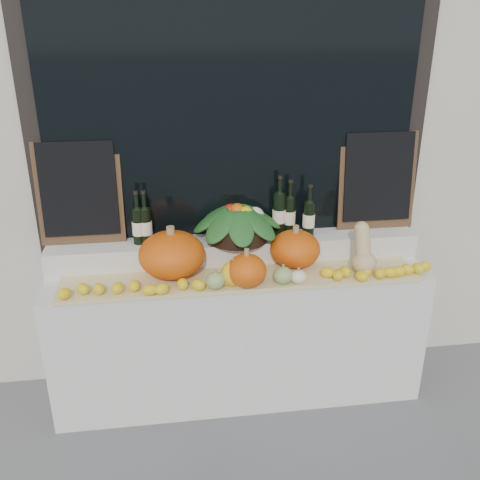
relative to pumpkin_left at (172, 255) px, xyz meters
name	(u,v)px	position (x,y,z in m)	size (l,w,h in m)	color
storefront_facade	(223,27)	(0.40, 0.77, 1.21)	(7.00, 0.94, 4.50)	beige
display_sill	(238,332)	(0.40, 0.05, -0.60)	(2.30, 0.55, 0.88)	silver
rear_tier	(235,249)	(0.40, 0.20, -0.08)	(2.30, 0.25, 0.16)	silver
straw_bedding	(241,279)	(0.40, -0.08, -0.15)	(2.10, 0.32, 0.03)	tan
pumpkin_left	(172,255)	(0.00, 0.00, 0.00)	(0.39, 0.39, 0.27)	#DC540B
pumpkin_right	(295,249)	(0.74, 0.03, -0.02)	(0.31, 0.31, 0.22)	#DC540B
pumpkin_center	(247,271)	(0.41, -0.18, -0.04)	(0.23, 0.23, 0.19)	#DC540B
butternut_squash	(363,252)	(1.13, -0.10, -0.01)	(0.15, 0.21, 0.29)	tan
decorative_gourds	(248,276)	(0.42, -0.18, -0.08)	(0.58, 0.15, 0.17)	#2E671F
lemon_heap	(244,281)	(0.40, -0.19, -0.10)	(2.20, 0.16, 0.06)	yellow
produce_bowl	(237,221)	(0.41, 0.18, 0.12)	(0.58, 0.58, 0.24)	black
wine_bottle_far_left	(138,226)	(-0.19, 0.20, 0.11)	(0.08, 0.08, 0.33)	black
wine_bottle_near_left	(146,225)	(-0.15, 0.20, 0.11)	(0.08, 0.08, 0.33)	black
wine_bottle_tall	(279,213)	(0.68, 0.22, 0.14)	(0.08, 0.08, 0.38)	black
wine_bottle_near_right	(289,215)	(0.75, 0.23, 0.12)	(0.08, 0.08, 0.35)	black
wine_bottle_far_right	(309,218)	(0.86, 0.18, 0.11)	(0.08, 0.08, 0.33)	black
chalkboard_left	(79,191)	(-0.52, 0.26, 0.32)	(0.50, 0.09, 0.62)	#4C331E
chalkboard_right	(378,179)	(1.32, 0.26, 0.32)	(0.50, 0.09, 0.62)	#4C331E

